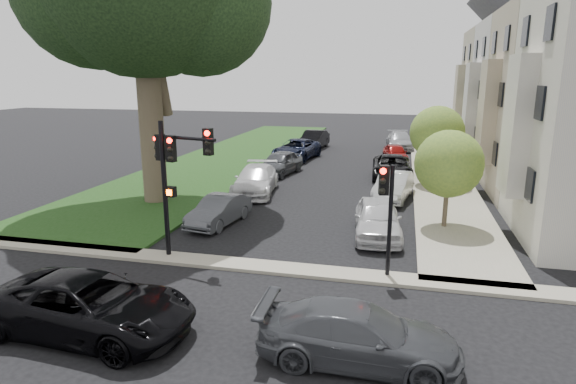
% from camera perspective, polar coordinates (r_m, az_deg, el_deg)
% --- Properties ---
extents(ground, '(140.00, 140.00, 0.00)m').
position_cam_1_polar(ground, '(14.97, -4.58, -11.95)').
color(ground, black).
rests_on(ground, ground).
extents(grass_strip, '(8.00, 44.00, 0.12)m').
position_cam_1_polar(grass_strip, '(39.65, -6.26, 4.36)').
color(grass_strip, '#16390E').
rests_on(grass_strip, ground).
extents(sidewalk_right, '(3.50, 44.00, 0.12)m').
position_cam_1_polar(sidewalk_right, '(37.44, 17.13, 3.27)').
color(sidewalk_right, gray).
rests_on(sidewalk_right, ground).
extents(sidewalk_cross, '(60.00, 1.00, 0.12)m').
position_cam_1_polar(sidewalk_cross, '(16.69, -2.44, -8.89)').
color(sidewalk_cross, gray).
rests_on(sidewalk_cross, ground).
extents(house_b, '(7.70, 7.55, 15.97)m').
position_cam_1_polar(house_b, '(29.46, 30.45, 12.81)').
color(house_b, tan).
rests_on(house_b, ground).
extents(house_c, '(7.70, 7.55, 15.97)m').
position_cam_1_polar(house_c, '(36.72, 27.12, 13.01)').
color(house_c, '#B0A095').
rests_on(house_c, ground).
extents(house_d, '(7.70, 7.55, 15.97)m').
position_cam_1_polar(house_d, '(44.06, 24.89, 13.12)').
color(house_d, '#A49C85').
rests_on(house_d, ground).
extents(small_tree_a, '(2.84, 2.84, 4.27)m').
position_cam_1_polar(small_tree_a, '(21.25, 18.52, 3.17)').
color(small_tree_a, brown).
rests_on(small_tree_a, ground).
extents(small_tree_b, '(3.16, 3.16, 4.73)m').
position_cam_1_polar(small_tree_b, '(29.70, 17.26, 6.70)').
color(small_tree_b, brown).
rests_on(small_tree_b, ground).
extents(small_tree_c, '(2.63, 2.63, 3.95)m').
position_cam_1_polar(small_tree_c, '(36.84, 16.57, 7.19)').
color(small_tree_c, brown).
rests_on(small_tree_c, ground).
extents(traffic_signal_main, '(2.42, 0.69, 4.95)m').
position_cam_1_polar(traffic_signal_main, '(17.16, -13.37, 3.08)').
color(traffic_signal_main, black).
rests_on(traffic_signal_main, ground).
extents(traffic_signal_secondary, '(0.50, 0.41, 3.76)m').
position_cam_1_polar(traffic_signal_secondary, '(15.49, 11.64, -0.97)').
color(traffic_signal_secondary, black).
rests_on(traffic_signal_secondary, ground).
extents(car_cross_near, '(5.60, 2.83, 1.52)m').
position_cam_1_polar(car_cross_near, '(13.57, -22.46, -12.31)').
color(car_cross_near, black).
rests_on(car_cross_near, ground).
extents(car_cross_far, '(4.71, 1.96, 1.36)m').
position_cam_1_polar(car_cross_far, '(11.62, 8.32, -16.38)').
color(car_cross_far, '#3F4247').
rests_on(car_cross_far, ground).
extents(car_parked_0, '(2.27, 4.71, 1.55)m').
position_cam_1_polar(car_parked_0, '(19.99, 10.56, -3.07)').
color(car_parked_0, silver).
rests_on(car_parked_0, ground).
extents(car_parked_1, '(2.18, 4.58, 1.45)m').
position_cam_1_polar(car_parked_1, '(26.08, 12.38, 0.68)').
color(car_parked_1, silver).
rests_on(car_parked_1, ground).
extents(car_parked_2, '(2.72, 5.40, 1.47)m').
position_cam_1_polar(car_parked_2, '(31.46, 12.23, 2.92)').
color(car_parked_2, black).
rests_on(car_parked_2, ground).
extents(car_parked_3, '(2.27, 4.11, 1.32)m').
position_cam_1_polar(car_parked_3, '(37.61, 12.61, 4.53)').
color(car_parked_3, maroon).
rests_on(car_parked_3, ground).
extents(car_parked_4, '(2.70, 5.43, 1.52)m').
position_cam_1_polar(car_parked_4, '(43.99, 13.10, 5.93)').
color(car_parked_4, '#999BA0').
rests_on(car_parked_4, ground).
extents(car_parked_5, '(1.91, 4.04, 1.28)m').
position_cam_1_polar(car_parked_5, '(21.46, -8.17, -2.18)').
color(car_parked_5, '#3F4247').
rests_on(car_parked_5, ground).
extents(car_parked_6, '(2.81, 5.49, 1.52)m').
position_cam_1_polar(car_parked_6, '(26.82, -3.86, 1.42)').
color(car_parked_6, silver).
rests_on(car_parked_6, ground).
extents(car_parked_7, '(2.63, 4.80, 1.55)m').
position_cam_1_polar(car_parked_7, '(31.97, -0.99, 3.48)').
color(car_parked_7, '#3F4247').
rests_on(car_parked_7, ground).
extents(car_parked_8, '(3.29, 5.91, 1.56)m').
position_cam_1_polar(car_parked_8, '(37.70, 1.01, 5.07)').
color(car_parked_8, black).
rests_on(car_parked_8, ground).
extents(car_parked_9, '(2.17, 5.02, 1.61)m').
position_cam_1_polar(car_parked_9, '(43.34, 3.09, 6.22)').
color(car_parked_9, black).
rests_on(car_parked_9, ground).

